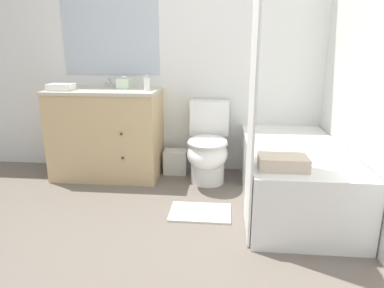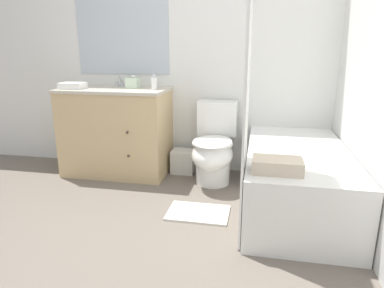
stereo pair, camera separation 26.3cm
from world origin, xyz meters
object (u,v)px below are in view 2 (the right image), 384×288
object	(u,v)px
sink_faucet	(122,83)
bath_towel_folded	(277,165)
tissue_box	(133,83)
hand_towel_folded	(73,86)
soap_dispenser	(154,83)
bathtub	(295,178)
vanity_cabinet	(117,131)
toilet	(214,149)
wastebasket	(183,161)
bath_mat	(198,213)

from	to	relation	value
sink_faucet	bath_towel_folded	bearing A→B (deg)	-38.76
tissue_box	hand_towel_folded	xyz separation A→B (m)	(-0.55, -0.19, -0.02)
soap_dispenser	bathtub	bearing A→B (deg)	-19.02
bathtub	soap_dispenser	distance (m)	1.55
vanity_cabinet	sink_faucet	bearing A→B (deg)	90.00
toilet	wastebasket	size ratio (longest dim) A/B	3.13
wastebasket	hand_towel_folded	xyz separation A→B (m)	(-1.04, -0.24, 0.79)
soap_dispenser	vanity_cabinet	bearing A→B (deg)	174.30
soap_dispenser	hand_towel_folded	world-z (taller)	soap_dispenser
vanity_cabinet	bath_mat	distance (m)	1.33
bathtub	tissue_box	size ratio (longest dim) A/B	11.37
tissue_box	bath_mat	xyz separation A→B (m)	(0.81, -0.85, -0.92)
bathtub	bath_mat	xyz separation A→B (m)	(-0.74, -0.28, -0.24)
vanity_cabinet	soap_dispenser	xyz separation A→B (m)	(0.43, -0.04, 0.49)
wastebasket	hand_towel_folded	distance (m)	1.33
bathtub	bath_mat	bearing A→B (deg)	-159.12
sink_faucet	bathtub	distance (m)	1.98
vanity_cabinet	wastebasket	bearing A→B (deg)	10.07
toilet	bath_mat	world-z (taller)	toilet
soap_dispenser	bath_mat	world-z (taller)	soap_dispenser
toilet	hand_towel_folded	world-z (taller)	hand_towel_folded
hand_towel_folded	bath_mat	bearing A→B (deg)	-25.56
tissue_box	soap_dispenser	xyz separation A→B (m)	(0.25, -0.11, 0.01)
soap_dispenser	bath_towel_folded	size ratio (longest dim) A/B	0.45
toilet	wastebasket	distance (m)	0.45
wastebasket	bath_towel_folded	size ratio (longest dim) A/B	0.76
bath_towel_folded	bath_mat	distance (m)	0.82
wastebasket	soap_dispenser	xyz separation A→B (m)	(-0.24, -0.16, 0.82)
toilet	hand_towel_folded	xyz separation A→B (m)	(-1.39, -0.04, 0.57)
hand_towel_folded	bath_mat	distance (m)	1.76
sink_faucet	soap_dispenser	xyz separation A→B (m)	(0.43, -0.24, 0.03)
bathtub	bath_mat	distance (m)	0.83
toilet	hand_towel_folded	size ratio (longest dim) A/B	3.29
wastebasket	tissue_box	bearing A→B (deg)	-174.17
sink_faucet	bath_towel_folded	distance (m)	2.02
bath_towel_folded	bath_mat	bearing A→B (deg)	154.03
vanity_cabinet	bathtub	bearing A→B (deg)	-15.87
toilet	tissue_box	size ratio (longest dim) A/B	5.52
sink_faucet	tissue_box	distance (m)	0.22
bathtub	hand_towel_folded	distance (m)	2.24
bathtub	soap_dispenser	size ratio (longest dim) A/B	10.87
sink_faucet	tissue_box	size ratio (longest dim) A/B	1.04
toilet	tissue_box	bearing A→B (deg)	169.50
toilet	bath_mat	size ratio (longest dim) A/B	1.57
toilet	soap_dispenser	distance (m)	0.84
hand_towel_folded	bath_towel_folded	size ratio (longest dim) A/B	0.72
sink_faucet	hand_towel_folded	size ratio (longest dim) A/B	0.62
toilet	bath_towel_folded	xyz separation A→B (m)	(0.54, -0.96, 0.20)
tissue_box	soap_dispenser	bearing A→B (deg)	-23.85
bath_mat	hand_towel_folded	bearing A→B (deg)	154.44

